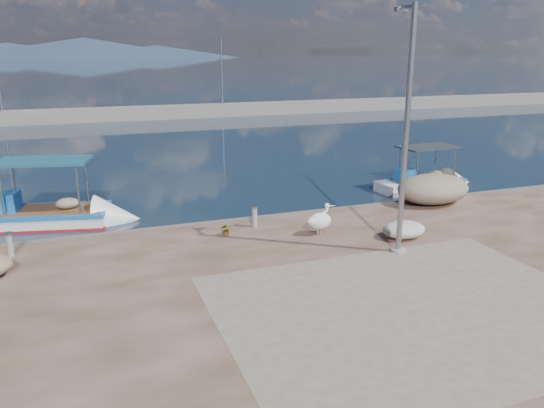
{
  "coord_description": "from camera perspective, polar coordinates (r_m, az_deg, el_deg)",
  "views": [
    {
      "loc": [
        -5.91,
        -12.29,
        6.23
      ],
      "look_at": [
        0.0,
        3.8,
        1.3
      ],
      "focal_mm": 35.0,
      "sensor_mm": 36.0,
      "label": 1
    }
  ],
  "objects": [
    {
      "name": "boat_right",
      "position": [
        26.01,
        16.04,
        1.97
      ],
      "size": [
        5.06,
        2.03,
        2.38
      ],
      "rotation": [
        0.0,
        0.0,
        0.08
      ],
      "color": "white",
      "rests_on": "ground"
    },
    {
      "name": "net_pile_d",
      "position": [
        17.45,
        13.99,
        -2.69
      ],
      "size": [
        1.43,
        1.07,
        0.54
      ],
      "primitive_type": "ellipsoid",
      "color": "silver",
      "rests_on": "quay"
    },
    {
      "name": "pelican",
      "position": [
        17.2,
        5.18,
        -1.78
      ],
      "size": [
        1.08,
        0.62,
        1.03
      ],
      "rotation": [
        0.0,
        0.0,
        0.18
      ],
      "color": "tan",
      "rests_on": "quay"
    },
    {
      "name": "net_pile_c",
      "position": [
        21.64,
        16.92,
        1.57
      ],
      "size": [
        2.95,
        2.11,
        1.16
      ],
      "primitive_type": "ellipsoid",
      "color": "gray",
      "rests_on": "quay"
    },
    {
      "name": "mountains",
      "position": [
        662.38,
        -20.04,
        15.4
      ],
      "size": [
        370.0,
        280.0,
        22.0
      ],
      "color": "#28384C",
      "rests_on": "ground"
    },
    {
      "name": "boat_left",
      "position": [
        21.56,
        -22.98,
        -1.45
      ],
      "size": [
        6.23,
        3.2,
        2.86
      ],
      "rotation": [
        0.0,
        0.0,
        -0.22
      ],
      "color": "white",
      "rests_on": "ground"
    },
    {
      "name": "quay_patch",
      "position": [
        12.92,
        15.0,
        -10.86
      ],
      "size": [
        9.0,
        7.0,
        0.01
      ],
      "primitive_type": "cube",
      "color": "gray",
      "rests_on": "quay"
    },
    {
      "name": "potted_plant",
      "position": [
        17.2,
        -4.95,
        -2.74
      ],
      "size": [
        0.44,
        0.4,
        0.42
      ],
      "primitive_type": "imported",
      "rotation": [
        0.0,
        0.0,
        -0.2
      ],
      "color": "#33722D",
      "rests_on": "quay"
    },
    {
      "name": "lamp_post",
      "position": [
        15.46,
        14.12,
        6.52
      ],
      "size": [
        0.44,
        0.96,
        7.0
      ],
      "color": "gray",
      "rests_on": "quay"
    },
    {
      "name": "quay",
      "position": [
        10.5,
        20.0,
        -19.76
      ],
      "size": [
        44.0,
        22.0,
        0.5
      ],
      "primitive_type": "cube",
      "color": "#46301E",
      "rests_on": "ground"
    },
    {
      "name": "ground",
      "position": [
        15.0,
        5.07,
        -8.57
      ],
      "size": [
        1400.0,
        1400.0,
        0.0
      ],
      "primitive_type": "plane",
      "color": "#162635",
      "rests_on": "ground"
    },
    {
      "name": "breakwater",
      "position": [
        52.93,
        -13.84,
        9.48
      ],
      "size": [
        120.0,
        2.2,
        7.5
      ],
      "color": "gray",
      "rests_on": "ground"
    },
    {
      "name": "bollard_far",
      "position": [
        17.14,
        -26.4,
        -3.83
      ],
      "size": [
        0.24,
        0.24,
        0.73
      ],
      "color": "gray",
      "rests_on": "quay"
    },
    {
      "name": "bollard_near",
      "position": [
        17.94,
        -1.89,
        -1.27
      ],
      "size": [
        0.24,
        0.24,
        0.73
      ],
      "color": "gray",
      "rests_on": "quay"
    }
  ]
}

